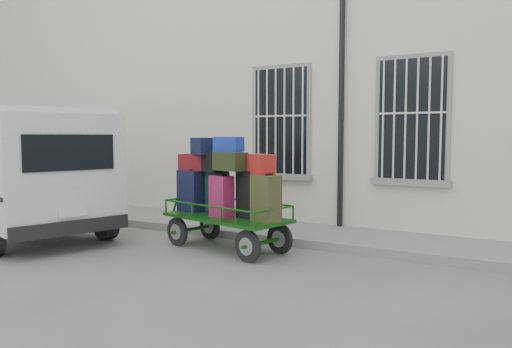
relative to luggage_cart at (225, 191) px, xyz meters
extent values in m
plane|color=#61605C|center=(0.26, -0.64, -1.00)|extent=(80.00, 80.00, 0.00)
cube|color=beige|center=(0.26, 4.86, 2.00)|extent=(24.00, 5.00, 6.00)
cylinder|color=black|center=(1.21, 2.28, 1.80)|extent=(0.11, 0.11, 5.60)
cube|color=black|center=(-0.14, 2.34, 1.25)|extent=(1.20, 0.08, 2.20)
cube|color=gray|center=(-0.14, 2.32, 0.09)|extent=(1.45, 0.22, 0.12)
cube|color=black|center=(2.56, 2.34, 1.25)|extent=(1.20, 0.08, 2.20)
cube|color=gray|center=(2.56, 2.32, 0.09)|extent=(1.45, 0.22, 0.12)
cube|color=gray|center=(0.26, 1.56, -0.92)|extent=(24.00, 1.70, 0.15)
cylinder|color=black|center=(-0.88, -0.21, -0.74)|extent=(0.51, 0.17, 0.51)
cylinder|color=gray|center=(-0.88, -0.21, -0.74)|extent=(0.29, 0.15, 0.28)
cylinder|color=black|center=(-0.72, 0.54, -0.74)|extent=(0.51, 0.17, 0.51)
cylinder|color=gray|center=(-0.72, 0.54, -0.74)|extent=(0.29, 0.15, 0.28)
cylinder|color=black|center=(0.80, -0.59, -0.74)|extent=(0.51, 0.17, 0.51)
cylinder|color=gray|center=(0.80, -0.59, -0.74)|extent=(0.29, 0.15, 0.28)
cylinder|color=black|center=(0.96, 0.16, -0.74)|extent=(0.51, 0.17, 0.51)
cylinder|color=gray|center=(0.96, 0.16, -0.74)|extent=(0.29, 0.15, 0.28)
cube|color=#145112|center=(0.04, -0.02, -0.44)|extent=(2.39, 1.47, 0.05)
cylinder|color=#145112|center=(-1.29, 0.27, -0.29)|extent=(0.30, 0.10, 0.57)
cube|color=black|center=(-0.83, 0.12, -0.05)|extent=(0.55, 0.38, 0.74)
cube|color=black|center=(-0.83, 0.12, 0.34)|extent=(0.22, 0.18, 0.03)
cube|color=#0C2C2D|center=(-0.28, 0.15, -0.05)|extent=(0.52, 0.38, 0.73)
cube|color=black|center=(-0.28, 0.15, 0.33)|extent=(0.21, 0.15, 0.03)
cube|color=#A01D55|center=(0.02, -0.14, -0.07)|extent=(0.46, 0.35, 0.69)
cube|color=black|center=(0.02, -0.14, 0.29)|extent=(0.18, 0.15, 0.03)
cube|color=black|center=(0.45, 0.02, -0.02)|extent=(0.42, 0.36, 0.79)
cube|color=black|center=(0.45, 0.02, 0.39)|extent=(0.17, 0.16, 0.03)
cube|color=#37341B|center=(0.89, -0.18, -0.04)|extent=(0.53, 0.43, 0.74)
cube|color=black|center=(0.89, -0.18, 0.34)|extent=(0.21, 0.18, 0.03)
cube|color=maroon|center=(-0.80, 0.20, 0.47)|extent=(0.54, 0.32, 0.29)
cube|color=black|center=(-0.30, 0.11, 0.50)|extent=(0.56, 0.47, 0.38)
cube|color=#232D16|center=(0.19, -0.14, 0.52)|extent=(0.61, 0.44, 0.30)
cube|color=maroon|center=(0.74, -0.09, 0.49)|extent=(0.56, 0.47, 0.32)
cube|color=black|center=(-0.55, 0.09, 0.77)|extent=(0.50, 0.43, 0.30)
cube|color=#16219D|center=(0.07, 0.00, 0.80)|extent=(0.46, 0.30, 0.25)
cube|color=silver|center=(-4.16, -0.93, 0.36)|extent=(5.05, 3.29, 1.91)
cube|color=silver|center=(-4.16, -0.93, 1.36)|extent=(4.80, 3.07, 0.11)
cube|color=black|center=(-1.92, -1.61, 0.68)|extent=(0.47, 1.43, 0.58)
cube|color=black|center=(-1.93, -1.61, -0.54)|extent=(0.67, 1.91, 0.23)
cube|color=white|center=(-1.89, -1.62, -0.30)|extent=(0.16, 0.44, 0.13)
cylinder|color=black|center=(-5.35, 0.45, -0.64)|extent=(0.76, 0.43, 0.72)
cylinder|color=black|center=(-2.41, -0.45, -0.64)|extent=(0.76, 0.43, 0.72)
camera|label=1|loc=(4.69, -7.05, 0.94)|focal=35.00mm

